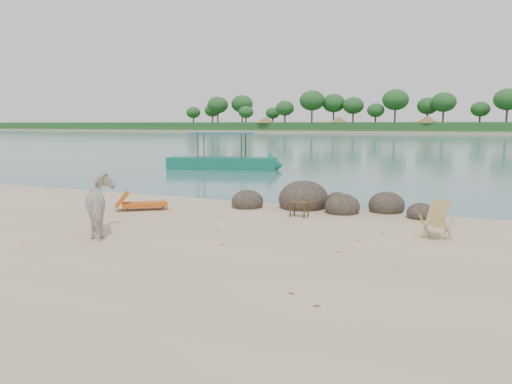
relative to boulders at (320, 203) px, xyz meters
The scene contains 10 objects.
water 84.32m from the boulders, 90.91° to the left, with size 400.00×400.00×0.00m, color #3C7078.
far_shore 164.31m from the boulders, 90.47° to the left, with size 420.00×90.00×1.40m, color tan.
far_scenery 131.04m from the boulders, 90.58° to the left, with size 420.00×18.00×9.50m.
boulders is the anchor object (origin of this frame).
cow 6.98m from the boulders, 122.75° to the right, with size 0.80×1.76×1.49m, color silver.
side_table 1.68m from the boulders, 93.44° to the right, with size 0.56×0.36×0.45m, color black, non-canonical shape.
lounge_chair 5.61m from the boulders, 153.00° to the right, with size 1.74×0.61×0.52m, color #C45917, non-canonical shape.
deck_chair 4.81m from the boulders, 37.65° to the right, with size 0.58×0.63×0.90m, color tan, non-canonical shape.
boat_near 15.46m from the boulders, 130.32° to the left, with size 7.49×1.69×3.63m, color #11654E, non-canonical shape.
dead_leaves 5.65m from the boulders, 98.29° to the right, with size 8.46×5.79×0.00m.
Camera 1 is at (6.10, -9.61, 2.76)m, focal length 35.00 mm.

